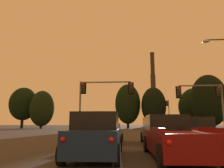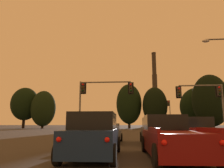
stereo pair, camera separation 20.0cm
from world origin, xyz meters
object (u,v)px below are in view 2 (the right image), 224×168
pickup_truck_center_lane_second (171,138)px  suv_right_lane_front (195,131)px  traffic_light_overhead_left (98,94)px  traffic_light_overhead_right (207,97)px  suv_left_lane_second (94,136)px  traffic_light_far_right (169,111)px  suv_center_lane_front (156,131)px  sedan_left_lane_front (107,134)px  smokestack (155,96)px

pickup_truck_center_lane_second → suv_right_lane_front: (2.86, 6.52, 0.09)m
traffic_light_overhead_left → traffic_light_overhead_right: size_ratio=1.08×
suv_left_lane_second → pickup_truck_center_lane_second: bearing=1.6°
pickup_truck_center_lane_second → traffic_light_overhead_right: bearing=63.5°
traffic_light_overhead_left → traffic_light_overhead_right: traffic_light_overhead_left is taller
suv_right_lane_front → traffic_light_far_right: bearing=82.4°
suv_center_lane_front → sedan_left_lane_front: size_ratio=1.03×
smokestack → pickup_truck_center_lane_second: bearing=-96.4°
suv_left_lane_second → suv_right_lane_front: (6.13, 6.66, 0.00)m
suv_center_lane_front → traffic_light_overhead_left: size_ratio=0.86×
traffic_light_overhead_right → suv_right_lane_front: bearing=-116.6°
traffic_light_overhead_left → traffic_light_far_right: size_ratio=0.87×
suv_center_lane_front → suv_right_lane_front: size_ratio=1.00×
traffic_light_far_right → smokestack: (11.93, 128.93, 19.42)m
sedan_left_lane_front → traffic_light_overhead_left: size_ratio=0.83×
suv_left_lane_second → traffic_light_overhead_right: bearing=53.4°
suv_center_lane_front → suv_right_lane_front: bearing=0.3°
suv_center_lane_front → traffic_light_overhead_left: bearing=129.8°
traffic_light_far_right → smokestack: size_ratio=0.11×
suv_center_lane_front → traffic_light_overhead_right: (5.78, 6.19, 3.14)m
suv_left_lane_second → smokestack: size_ratio=0.08×
sedan_left_lane_front → suv_right_lane_front: suv_right_lane_front is taller
suv_left_lane_second → traffic_light_overhead_left: traffic_light_overhead_left is taller
pickup_truck_center_lane_second → suv_right_lane_front: bearing=64.9°
suv_right_lane_front → traffic_light_overhead_right: traffic_light_overhead_right is taller
traffic_light_far_right → pickup_truck_center_lane_second: bearing=-100.0°
suv_center_lane_front → suv_left_lane_second: bearing=-118.3°
suv_center_lane_front → suv_left_lane_second: 7.43m
suv_right_lane_front → traffic_light_overhead_right: bearing=62.9°
suv_left_lane_second → suv_right_lane_front: bearing=46.5°
sedan_left_lane_front → suv_left_lane_second: (0.17, -7.02, 0.23)m
traffic_light_far_right → smokestack: 130.93m
traffic_light_overhead_left → smokestack: (23.92, 156.49, 19.34)m
sedan_left_lane_front → suv_right_lane_front: (6.30, -0.36, 0.23)m
pickup_truck_center_lane_second → sedan_left_lane_front: 7.69m
suv_center_lane_front → suv_right_lane_front: (2.71, 0.06, 0.00)m
pickup_truck_center_lane_second → traffic_light_overhead_right: 14.33m
traffic_light_far_right → suv_right_lane_front: bearing=-97.1°
suv_center_lane_front → suv_right_lane_front: 2.72m
traffic_light_overhead_right → sedan_left_lane_front: bearing=-148.4°
traffic_light_overhead_left → traffic_light_overhead_right: 10.90m
suv_left_lane_second → traffic_light_far_right: size_ratio=0.74×
traffic_light_overhead_left → traffic_light_far_right: traffic_light_far_right is taller
suv_left_lane_second → traffic_light_overhead_right: size_ratio=0.93×
pickup_truck_center_lane_second → suv_left_lane_second: size_ratio=1.13×
suv_right_lane_front → smokestack: (16.10, 162.36, 22.86)m
suv_center_lane_front → traffic_light_overhead_right: traffic_light_overhead_right is taller
sedan_left_lane_front → traffic_light_far_right: bearing=75.2°
pickup_truck_center_lane_second → sedan_left_lane_front: pickup_truck_center_lane_second is taller
pickup_truck_center_lane_second → smokestack: 171.48m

